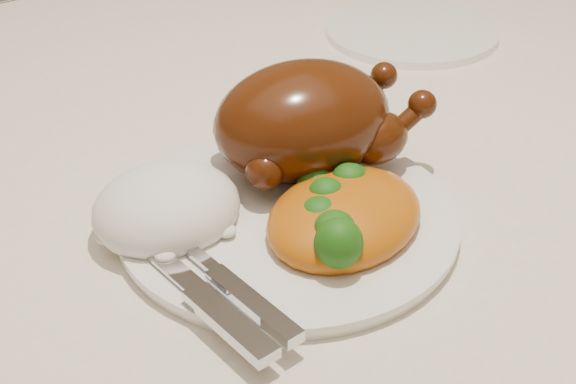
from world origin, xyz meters
TOP-DOWN VIEW (x-y plane):
  - dining_table at (0.00, 0.00)m, footprint 1.60×0.90m
  - tablecloth at (0.00, 0.00)m, footprint 1.73×1.03m
  - dinner_plate at (-0.01, -0.13)m, footprint 0.27×0.27m
  - side_plate at (0.35, 0.10)m, footprint 0.27×0.27m
  - roast_chicken at (0.05, -0.08)m, footprint 0.20×0.15m
  - rice_mound at (-0.09, -0.08)m, footprint 0.12×0.11m
  - mac_and_cheese at (0.02, -0.17)m, footprint 0.16×0.14m
  - cutlery at (-0.11, -0.18)m, footprint 0.04×0.21m

SIDE VIEW (x-z plane):
  - dining_table at x=0.00m, z-range 0.29..1.05m
  - tablecloth at x=0.00m, z-range 0.65..0.83m
  - side_plate at x=0.35m, z-range 0.77..0.78m
  - dinner_plate at x=-0.01m, z-range 0.77..0.78m
  - cutlery at x=-0.11m, z-range 0.78..0.79m
  - rice_mound at x=-0.09m, z-range 0.76..0.82m
  - mac_and_cheese at x=0.02m, z-range 0.76..0.82m
  - roast_chicken at x=0.05m, z-range 0.78..0.88m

